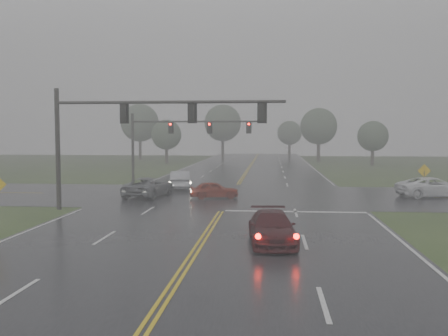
# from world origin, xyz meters

# --- Properties ---
(ground) EXTENTS (180.00, 180.00, 0.00)m
(ground) POSITION_xyz_m (0.00, 0.00, 0.00)
(ground) COLOR #2D401B
(ground) RESTS_ON ground
(main_road) EXTENTS (18.00, 160.00, 0.02)m
(main_road) POSITION_xyz_m (0.00, 20.00, 0.00)
(main_road) COLOR black
(main_road) RESTS_ON ground
(cross_street) EXTENTS (120.00, 14.00, 0.02)m
(cross_street) POSITION_xyz_m (0.00, 22.00, 0.00)
(cross_street) COLOR black
(cross_street) RESTS_ON ground
(stop_bar) EXTENTS (8.50, 0.50, 0.01)m
(stop_bar) POSITION_xyz_m (4.50, 14.40, 0.00)
(stop_bar) COLOR silver
(stop_bar) RESTS_ON ground
(sedan_maroon) EXTENTS (2.32, 4.84, 1.36)m
(sedan_maroon) POSITION_xyz_m (3.08, 5.53, 0.00)
(sedan_maroon) COLOR #36090D
(sedan_maroon) RESTS_ON ground
(sedan_red) EXTENTS (3.81, 2.13, 1.23)m
(sedan_red) POSITION_xyz_m (-1.13, 20.27, 0.00)
(sedan_red) COLOR maroon
(sedan_red) RESTS_ON ground
(sedan_silver) EXTENTS (2.35, 4.87, 1.54)m
(sedan_silver) POSITION_xyz_m (-4.67, 25.95, 0.00)
(sedan_silver) COLOR #B3B6BB
(sedan_silver) RESTS_ON ground
(car_grey) EXTENTS (3.23, 5.55, 1.45)m
(car_grey) POSITION_xyz_m (-6.13, 20.68, 0.00)
(car_grey) COLOR #55585C
(car_grey) RESTS_ON ground
(pickup_white) EXTENTS (5.71, 3.57, 1.47)m
(pickup_white) POSITION_xyz_m (15.05, 22.46, 0.00)
(pickup_white) COLOR white
(pickup_white) RESTS_ON ground
(signal_gantry_near) EXTENTS (14.21, 0.33, 7.53)m
(signal_gantry_near) POSITION_xyz_m (-5.79, 14.09, 5.31)
(signal_gantry_near) COLOR black
(signal_gantry_near) RESTS_ON ground
(signal_gantry_far) EXTENTS (12.48, 0.34, 6.65)m
(signal_gantry_far) POSITION_xyz_m (-6.31, 30.93, 4.69)
(signal_gantry_far) COLOR black
(signal_gantry_far) RESTS_ON ground
(sign_diamond_east) EXTENTS (1.00, 0.15, 2.42)m
(sign_diamond_east) POSITION_xyz_m (14.62, 23.25, 1.63)
(sign_diamond_east) COLOR black
(sign_diamond_east) RESTS_ON ground
(tree_nw_a) EXTENTS (4.68, 4.68, 6.87)m
(tree_nw_a) POSITION_xyz_m (-13.26, 60.79, 4.51)
(tree_nw_a) COLOR #2E261E
(tree_nw_a) RESTS_ON ground
(tree_ne_a) EXTENTS (6.11, 6.11, 8.97)m
(tree_ne_a) POSITION_xyz_m (10.86, 68.44, 5.90)
(tree_ne_a) COLOR #2E261E
(tree_ne_a) RESTS_ON ground
(tree_n_mid) EXTENTS (6.90, 6.90, 10.13)m
(tree_n_mid) POSITION_xyz_m (-6.08, 77.36, 6.67)
(tree_n_mid) COLOR #2E261E
(tree_n_mid) RESTS_ON ground
(tree_e_near) EXTENTS (4.49, 4.49, 6.59)m
(tree_e_near) POSITION_xyz_m (17.87, 59.30, 4.33)
(tree_e_near) COLOR #2E261E
(tree_e_near) RESTS_ON ground
(tree_nw_b) EXTENTS (6.85, 6.85, 10.07)m
(tree_nw_b) POSITION_xyz_m (-20.68, 72.83, 6.62)
(tree_nw_b) COLOR #2E261E
(tree_nw_b) RESTS_ON ground
(tree_n_far) EXTENTS (5.00, 5.00, 7.34)m
(tree_n_far) POSITION_xyz_m (6.73, 87.79, 4.82)
(tree_n_far) COLOR #2E261E
(tree_n_far) RESTS_ON ground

